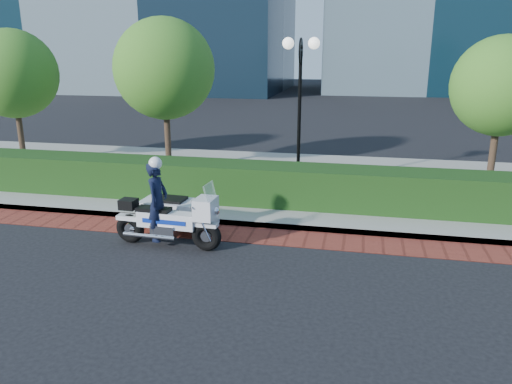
% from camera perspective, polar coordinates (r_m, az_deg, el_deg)
% --- Properties ---
extents(ground, '(120.00, 120.00, 0.00)m').
position_cam_1_polar(ground, '(10.09, -4.84, -7.78)').
color(ground, black).
rests_on(ground, ground).
extents(brick_strip, '(60.00, 1.00, 0.01)m').
position_cam_1_polar(brick_strip, '(11.42, -2.67, -4.78)').
color(brick_strip, maroon).
rests_on(brick_strip, ground).
extents(sidewalk, '(60.00, 8.00, 0.15)m').
position_cam_1_polar(sidewalk, '(15.58, 1.50, 1.25)').
color(sidewalk, gray).
rests_on(sidewalk, ground).
extents(hedge_main, '(18.00, 1.20, 1.00)m').
position_cam_1_polar(hedge_main, '(13.16, -0.40, 1.04)').
color(hedge_main, '#193311').
rests_on(hedge_main, sidewalk).
extents(lamppost, '(1.02, 0.70, 4.21)m').
position_cam_1_polar(lamppost, '(14.16, 5.04, 11.55)').
color(lamppost, black).
rests_on(lamppost, sidewalk).
extents(tree_a, '(3.00, 3.00, 4.58)m').
position_cam_1_polar(tree_a, '(19.31, -26.04, 12.03)').
color(tree_a, '#332319').
rests_on(tree_a, sidewalk).
extents(tree_b, '(3.20, 3.20, 4.89)m').
position_cam_1_polar(tree_b, '(16.54, -10.44, 13.66)').
color(tree_b, '#332319').
rests_on(tree_b, sidewalk).
extents(tree_c, '(2.80, 2.80, 4.30)m').
position_cam_1_polar(tree_c, '(15.80, 26.27, 10.78)').
color(tree_c, '#332319').
rests_on(tree_c, sidewalk).
extents(police_motorcycle, '(2.40, 1.72, 1.94)m').
position_cam_1_polar(police_motorcycle, '(10.98, -9.88, -2.21)').
color(police_motorcycle, black).
rests_on(police_motorcycle, ground).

